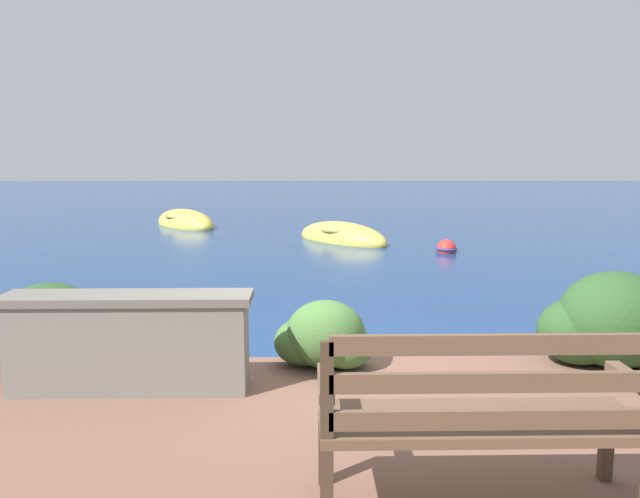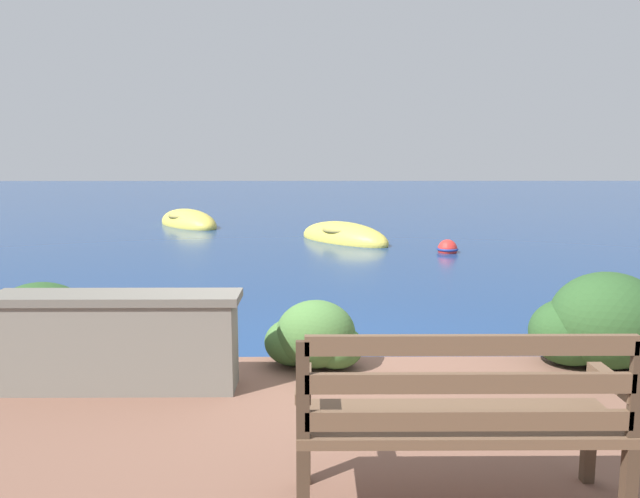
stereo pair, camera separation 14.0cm
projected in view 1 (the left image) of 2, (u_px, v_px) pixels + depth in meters
The scene contains 9 objects.
ground_plane at pixel (340, 381), 5.35m from camera, with size 80.00×80.00×0.00m.
park_bench at pixel (482, 415), 2.96m from camera, with size 1.56×0.48×0.93m.
stone_wall at pixel (129, 342), 4.52m from camera, with size 1.79×0.39×0.72m.
hedge_clump_far_left at pixel (49, 333), 4.93m from camera, with size 1.04×0.75×0.71m.
hedge_clump_left at pixel (324, 338), 5.04m from camera, with size 0.81×0.58×0.55m.
hedge_clump_centre at pixel (612, 325), 5.05m from camera, with size 1.15×0.83×0.78m.
rowboat_nearest at pixel (342, 238), 13.89m from camera, with size 2.40×2.62×0.76m.
rowboat_mid at pixel (185, 223), 16.84m from camera, with size 2.40×2.75×0.79m.
mooring_buoy at pixel (446, 249), 12.34m from camera, with size 0.42×0.42×0.39m.
Camera 1 is at (-0.27, -5.11, 1.93)m, focal length 35.00 mm.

